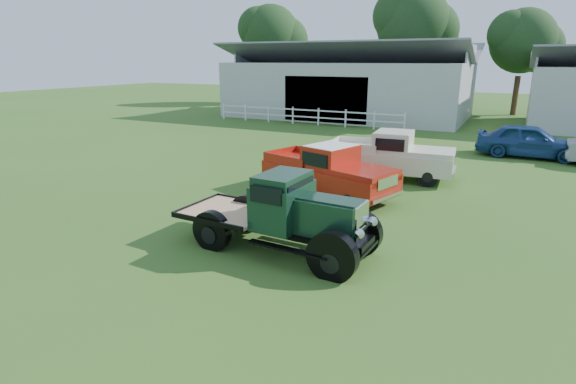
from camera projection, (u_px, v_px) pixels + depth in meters
The scene contains 10 objects.
ground at pixel (259, 243), 11.37m from camera, with size 120.00×120.00×0.00m, color #315C1D.
shed_left at pixel (349, 81), 35.83m from camera, with size 18.80×10.20×5.60m, color #9A9A98, non-canonical shape.
fence_rail at pixel (306, 116), 31.76m from camera, with size 14.20×0.16×1.20m, color white, non-canonical shape.
tree_a at pixel (271, 51), 45.90m from camera, with size 6.30×6.30×10.50m, color black, non-canonical shape.
tree_b at pixel (412, 44), 40.51m from camera, with size 6.90×6.90×11.50m, color black, non-canonical shape.
tree_c at pixel (521, 59), 36.09m from camera, with size 5.40×5.40×9.00m, color black, non-canonical shape.
vintage_flatbed at pixel (279, 212), 10.69m from camera, with size 4.87×1.93×1.93m, color #143222, non-canonical shape.
red_pickup at pixel (328, 170), 15.08m from camera, with size 4.84×1.86×1.77m, color #AA1E11, non-canonical shape.
white_pickup at pixel (390, 155), 17.36m from camera, with size 4.88×1.89×1.79m, color beige, non-canonical shape.
misc_car_blue at pixel (529, 141), 21.05m from camera, with size 1.86×4.62×1.57m, color navy.
Camera 1 is at (5.43, -9.05, 4.46)m, focal length 28.00 mm.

